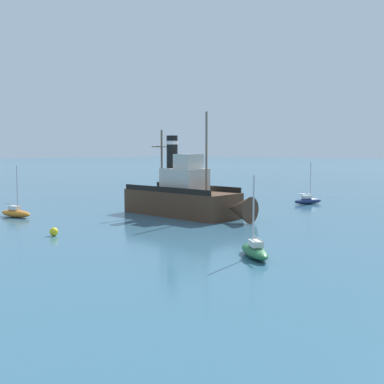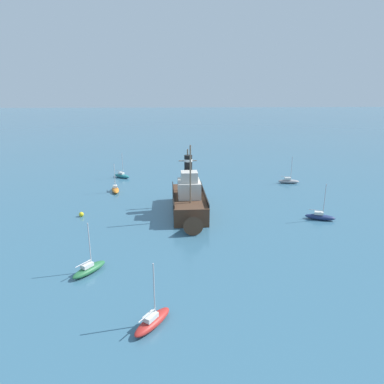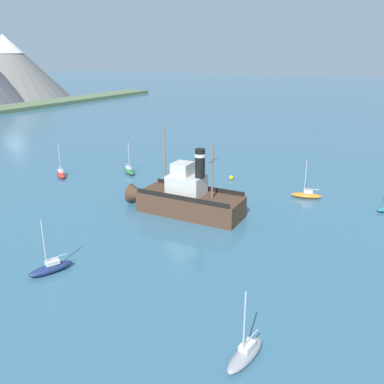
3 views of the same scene
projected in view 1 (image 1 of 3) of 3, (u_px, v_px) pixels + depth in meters
The scene contains 7 objects.
ground_plane at pixel (181, 216), 46.79m from camera, with size 600.00×600.00×0.00m, color #38667F.
old_tugboat at pixel (185, 197), 46.62m from camera, with size 4.60×14.45×9.90m.
sailboat_orange at pixel (16, 213), 45.78m from camera, with size 1.93×3.95×4.90m.
sailboat_green at pixel (255, 250), 28.67m from camera, with size 3.11×3.73×4.90m.
sailboat_navy at pixel (308, 201), 56.72m from camera, with size 3.94×2.40×4.90m.
sailboat_grey at pixel (204, 190), 70.61m from camera, with size 3.92×1.63×4.90m.
mooring_buoy at pixel (54, 232), 35.84m from camera, with size 0.64×0.64×0.64m, color yellow.
Camera 1 is at (32.81, 32.84, 6.43)m, focal length 45.00 mm.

